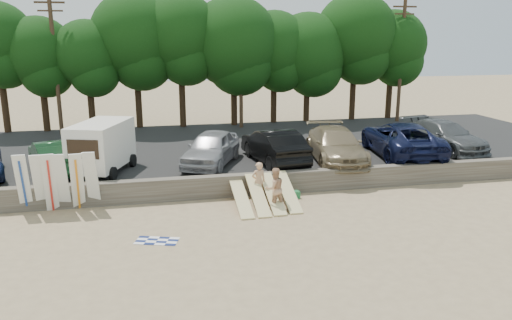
% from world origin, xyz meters
% --- Properties ---
extents(ground, '(120.00, 120.00, 0.00)m').
position_xyz_m(ground, '(0.00, 0.00, 0.00)').
color(ground, tan).
rests_on(ground, ground).
extents(seawall, '(44.00, 0.50, 1.00)m').
position_xyz_m(seawall, '(0.00, 3.00, 0.50)').
color(seawall, '#6B6356').
rests_on(seawall, ground).
extents(parking_lot, '(44.00, 14.50, 0.70)m').
position_xyz_m(parking_lot, '(0.00, 10.50, 0.35)').
color(parking_lot, '#282828').
rests_on(parking_lot, ground).
extents(treeline, '(32.63, 6.67, 9.41)m').
position_xyz_m(treeline, '(1.24, 17.45, 6.53)').
color(treeline, '#382616').
rests_on(treeline, parking_lot).
extents(utility_poles, '(25.80, 0.26, 9.00)m').
position_xyz_m(utility_poles, '(2.00, 16.00, 5.43)').
color(utility_poles, '#473321').
rests_on(utility_poles, parking_lot).
extents(box_trailer, '(3.07, 4.20, 2.41)m').
position_xyz_m(box_trailer, '(-6.60, 5.76, 2.05)').
color(box_trailer, silver).
rests_on(box_trailer, parking_lot).
extents(car_1, '(3.10, 5.02, 1.56)m').
position_xyz_m(car_1, '(-8.90, 6.27, 1.48)').
color(car_1, '#14371C').
rests_on(car_1, parking_lot).
extents(car_2, '(3.89, 5.37, 1.70)m').
position_xyz_m(car_2, '(-1.38, 6.12, 1.55)').
color(car_2, '#99989D').
rests_on(car_2, parking_lot).
extents(car_3, '(2.54, 5.52, 1.75)m').
position_xyz_m(car_3, '(1.80, 5.82, 1.58)').
color(car_3, black).
rests_on(car_3, parking_lot).
extents(car_4, '(3.11, 6.11, 1.70)m').
position_xyz_m(car_4, '(4.97, 5.42, 1.55)').
color(car_4, '#847254').
rests_on(car_4, parking_lot).
extents(car_5, '(3.86, 6.86, 1.81)m').
position_xyz_m(car_5, '(8.92, 5.95, 1.61)').
color(car_5, black).
rests_on(car_5, parking_lot).
extents(car_6, '(3.24, 5.94, 1.63)m').
position_xyz_m(car_6, '(11.90, 6.55, 1.52)').
color(car_6, '#4A4D4F').
rests_on(car_6, parking_lot).
extents(surfboard_upright_0, '(0.52, 0.69, 2.54)m').
position_xyz_m(surfboard_upright_0, '(-9.45, 2.57, 1.27)').
color(surfboard_upright_0, white).
rests_on(surfboard_upright_0, ground).
extents(surfboard_upright_1, '(0.53, 0.79, 2.52)m').
position_xyz_m(surfboard_upright_1, '(-8.82, 2.56, 1.26)').
color(surfboard_upright_1, white).
rests_on(surfboard_upright_1, ground).
extents(surfboard_upright_2, '(0.58, 0.75, 2.54)m').
position_xyz_m(surfboard_upright_2, '(-8.41, 2.47, 1.27)').
color(surfboard_upright_2, white).
rests_on(surfboard_upright_2, ground).
extents(surfboard_upright_3, '(0.53, 0.80, 2.51)m').
position_xyz_m(surfboard_upright_3, '(-7.97, 2.51, 1.26)').
color(surfboard_upright_3, white).
rests_on(surfboard_upright_3, ground).
extents(surfboard_upright_4, '(0.60, 0.85, 2.51)m').
position_xyz_m(surfboard_upright_4, '(-7.36, 2.46, 1.26)').
color(surfboard_upright_4, white).
rests_on(surfboard_upright_4, ground).
extents(surfboard_upright_5, '(0.56, 0.77, 2.53)m').
position_xyz_m(surfboard_upright_5, '(-6.80, 2.55, 1.26)').
color(surfboard_upright_5, white).
rests_on(surfboard_upright_5, ground).
extents(surfboard_low_0, '(0.56, 2.91, 0.85)m').
position_xyz_m(surfboard_low_0, '(-0.74, 1.37, 0.42)').
color(surfboard_low_0, beige).
rests_on(surfboard_low_0, ground).
extents(surfboard_low_1, '(0.56, 2.85, 1.07)m').
position_xyz_m(surfboard_low_1, '(-0.04, 1.37, 0.53)').
color(surfboard_low_1, beige).
rests_on(surfboard_low_1, ground).
extents(surfboard_low_2, '(0.56, 2.86, 1.05)m').
position_xyz_m(surfboard_low_2, '(0.62, 1.44, 0.53)').
color(surfboard_low_2, beige).
rests_on(surfboard_low_2, ground).
extents(surfboard_low_3, '(0.56, 2.85, 1.08)m').
position_xyz_m(surfboard_low_3, '(1.32, 1.52, 0.54)').
color(surfboard_low_3, beige).
rests_on(surfboard_low_3, ground).
extents(beachgoer_a, '(0.69, 0.50, 1.74)m').
position_xyz_m(beachgoer_a, '(0.18, 2.15, 0.87)').
color(beachgoer_a, tan).
rests_on(beachgoer_a, ground).
extents(beachgoer_b, '(0.95, 0.79, 1.77)m').
position_xyz_m(beachgoer_b, '(0.60, 0.96, 0.89)').
color(beachgoer_b, tan).
rests_on(beachgoer_b, ground).
extents(cooler, '(0.43, 0.37, 0.32)m').
position_xyz_m(cooler, '(1.84, 2.14, 0.16)').
color(cooler, '#227C40').
rests_on(cooler, ground).
extents(gear_bag, '(0.32, 0.27, 0.22)m').
position_xyz_m(gear_bag, '(0.94, 1.95, 0.11)').
color(gear_bag, '#E54D1B').
rests_on(gear_bag, ground).
extents(beach_towel, '(1.89, 1.89, 0.00)m').
position_xyz_m(beach_towel, '(-4.31, -1.40, 0.01)').
color(beach_towel, white).
rests_on(beach_towel, ground).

